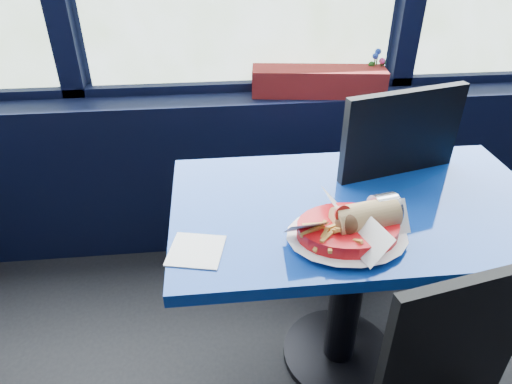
# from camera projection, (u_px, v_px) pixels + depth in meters

# --- Properties ---
(window_sill) EXTENTS (5.00, 0.26, 0.80)m
(window_sill) POSITION_uv_depth(u_px,v_px,m) (245.00, 169.00, 2.35)
(window_sill) COLOR black
(window_sill) RESTS_ON ground
(near_table) EXTENTS (1.20, 0.70, 0.75)m
(near_table) POSITION_uv_depth(u_px,v_px,m) (353.00, 247.00, 1.56)
(near_table) COLOR black
(near_table) RESTS_ON ground
(chair_near_back) EXTENTS (0.58, 0.58, 1.05)m
(chair_near_back) POSITION_uv_depth(u_px,v_px,m) (385.00, 187.00, 1.82)
(chair_near_back) COLOR black
(chair_near_back) RESTS_ON ground
(planter_box) EXTENTS (0.63, 0.23, 0.12)m
(planter_box) POSITION_uv_depth(u_px,v_px,m) (318.00, 81.00, 2.11)
(planter_box) COLOR maroon
(planter_box) RESTS_ON window_sill
(flower_vase) EXTENTS (0.11, 0.11, 0.20)m
(flower_vase) POSITION_uv_depth(u_px,v_px,m) (375.00, 79.00, 2.14)
(flower_vase) COLOR silver
(flower_vase) RESTS_ON window_sill
(food_basket) EXTENTS (0.35, 0.35, 0.11)m
(food_basket) POSITION_uv_depth(u_px,v_px,m) (350.00, 228.00, 1.28)
(food_basket) COLOR red
(food_basket) RESTS_ON near_table
(ketchup_bottle) EXTENTS (0.07, 0.07, 0.26)m
(ketchup_bottle) POSITION_uv_depth(u_px,v_px,m) (377.00, 144.00, 1.56)
(ketchup_bottle) COLOR red
(ketchup_bottle) RESTS_ON near_table
(soda_cup) EXTENTS (0.08, 0.08, 0.25)m
(soda_cup) POSITION_uv_depth(u_px,v_px,m) (381.00, 150.00, 1.63)
(soda_cup) COLOR #0E1F9B
(soda_cup) RESTS_ON near_table
(napkin) EXTENTS (0.17, 0.17, 0.00)m
(napkin) POSITION_uv_depth(u_px,v_px,m) (196.00, 250.00, 1.26)
(napkin) COLOR white
(napkin) RESTS_ON near_table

